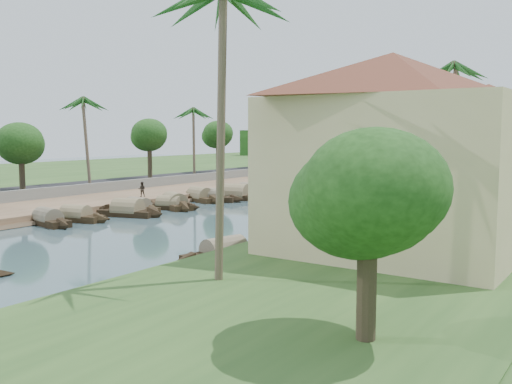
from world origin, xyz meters
The scene contains 40 objects.
ground centered at (0.00, 0.00, 0.00)m, with size 220.00×220.00×0.00m, color #3B5359.
left_bank centered at (-16.00, 20.00, 0.40)m, with size 10.00×180.00×0.80m, color brown.
right_bank centered at (19.00, 20.00, 0.60)m, with size 16.00×180.00×1.20m, color #26461C.
road centered at (-24.50, 20.00, 0.70)m, with size 8.00×180.00×1.40m, color black.
retaining_wall centered at (-20.20, 20.00, 1.35)m, with size 0.40×180.00×1.10m, color slate.
far_left_fill centered at (-51.00, 20.00, 0.68)m, with size 45.00×220.00×1.35m, color #26461C.
treeline centered at (0.00, 100.00, 4.00)m, with size 120.00×14.00×8.00m.
bridge centered at (0.00, 72.00, 1.72)m, with size 28.00×4.00×2.40m.
building_near centered at (18.99, -2.00, 6.38)m, with size 14.85×14.85×10.20m.
building_mid centered at (19.99, 14.00, 6.13)m, with size 14.11×14.11×9.70m.
building_far centered at (18.99, 28.00, 6.38)m, with size 15.59×15.59×10.20m.
sampan_3 centered at (-9.87, -1.72, 0.41)m, with size 7.25×2.69×1.95m.
sampan_4 centered at (-9.58, 0.80, 0.41)m, with size 6.85×2.98×1.95m.
sampan_5 centered at (-8.29, 5.39, 0.42)m, with size 7.51×3.66×2.32m.
sampan_6 centered at (-9.33, 7.63, 0.41)m, with size 6.49×1.98×1.96m.
sampan_7 centered at (-8.28, 10.74, 0.40)m, with size 6.79×3.14×1.83m.
sampan_8 centered at (-8.40, 11.54, 0.42)m, with size 7.47×4.69×2.29m.
sampan_9 centered at (-9.14, 18.06, 0.41)m, with size 8.06×3.81×2.04m.
sampan_10 centered at (-10.18, 17.60, 0.42)m, with size 8.20×4.12×2.22m.
sampan_11 centered at (-8.17, 21.10, 0.42)m, with size 9.39×3.68×2.58m.
sampan_12 centered at (-9.57, 26.50, 0.41)m, with size 8.14×3.63×1.95m.
sampan_13 centered at (-8.85, 27.91, 0.40)m, with size 6.66×2.29×1.85m.
sampan_14 centered at (9.53, -3.58, 0.40)m, with size 2.93×7.60×1.86m.
sampan_15 centered at (9.25, 9.34, 0.41)m, with size 2.25×7.42×1.99m.
sampan_16 centered at (10.20, 26.51, 0.42)m, with size 3.36×9.20×2.21m.
canoe_1 centered at (-10.02, 2.16, 0.10)m, with size 4.94×2.22×0.80m.
canoe_2 centered at (-9.08, 18.74, 0.10)m, with size 4.96×1.31×0.71m.
palm_1 centered at (16.00, 5.75, 10.67)m, with size 3.20×3.20×11.25m.
palm_2 centered at (15.00, 20.43, 12.86)m, with size 3.20×3.20×13.52m.
palm_3 centered at (16.00, 37.64, 10.57)m, with size 3.20×3.20×11.15m.
palm_5 centered at (-24.00, 13.92, 11.04)m, with size 3.20×3.20×11.42m.
palm_6 centered at (-22.00, 30.39, 10.35)m, with size 3.20×3.20×10.71m.
palm_7 centered at (14.00, 54.24, 10.58)m, with size 3.20×3.20×11.16m.
palm_8 centered at (-20.50, 61.74, 12.58)m, with size 3.20×3.20×13.02m.
tree_2 centered at (-24.00, 5.34, 6.19)m, with size 4.77×4.77×6.83m.
tree_3 centered at (-24.00, 23.88, 6.97)m, with size 4.64×4.64×7.58m.
tree_4 centered at (-24.00, 38.19, 6.98)m, with size 4.51×4.51×7.54m.
tree_5 centered at (-24.00, 51.56, 6.09)m, with size 4.91×4.91×6.78m.
tree_7 centered at (23.00, -13.93, 5.51)m, with size 4.29×4.29×6.16m.
person_far centered at (-13.29, 12.00, 1.58)m, with size 0.75×0.59×1.55m, color #2D261F.
Camera 1 is at (29.75, -29.59, 7.45)m, focal length 40.00 mm.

